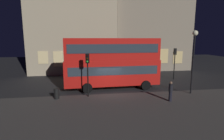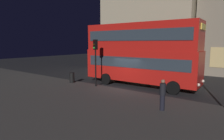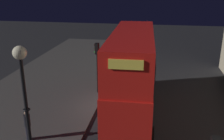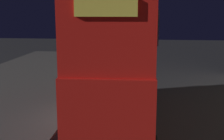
{
  "view_description": "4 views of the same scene",
  "coord_description": "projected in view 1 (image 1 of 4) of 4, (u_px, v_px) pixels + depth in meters",
  "views": [
    {
      "loc": [
        -2.28,
        -17.65,
        5.42
      ],
      "look_at": [
        0.35,
        0.44,
        2.24
      ],
      "focal_mm": 28.71,
      "sensor_mm": 36.0,
      "label": 1
    },
    {
      "loc": [
        8.76,
        -13.69,
        3.84
      ],
      "look_at": [
        -1.39,
        -0.16,
        1.45
      ],
      "focal_mm": 30.93,
      "sensor_mm": 36.0,
      "label": 2
    },
    {
      "loc": [
        15.85,
        2.81,
        8.25
      ],
      "look_at": [
        -1.72,
        -0.23,
        2.21
      ],
      "focal_mm": 40.46,
      "sensor_mm": 36.0,
      "label": 3
    },
    {
      "loc": [
        12.73,
        2.58,
        4.89
      ],
      "look_at": [
        -0.95,
        1.06,
        2.16
      ],
      "focal_mm": 47.51,
      "sensor_mm": 36.0,
      "label": 4
    }
  ],
  "objects": [
    {
      "name": "double_decker_bus",
      "position": [
        112.0,
        61.0,
        19.43
      ],
      "size": [
        10.35,
        3.14,
        5.5
      ],
      "rotation": [
        0.0,
        0.0,
        0.03
      ],
      "color": "red",
      "rests_on": "ground"
    },
    {
      "name": "traffic_light_far_side",
      "position": [
        175.0,
        57.0,
        23.83
      ],
      "size": [
        0.32,
        0.36,
        4.2
      ],
      "rotation": [
        0.0,
        0.0,
        3.15
      ],
      "color": "black",
      "rests_on": "ground"
    },
    {
      "name": "traffic_light_near_kerb",
      "position": [
        88.0,
        66.0,
        16.2
      ],
      "size": [
        0.36,
        0.38,
        4.0
      ],
      "rotation": [
        0.0,
        0.0,
        -0.17
      ],
      "color": "black",
      "rests_on": "sidewalk_slab"
    },
    {
      "name": "building_plain_facade",
      "position": [
        148.0,
        17.0,
        33.16
      ],
      "size": [
        13.07,
        9.37,
        18.76
      ],
      "color": "gray",
      "rests_on": "ground"
    },
    {
      "name": "pedestrian",
      "position": [
        171.0,
        91.0,
        15.29
      ],
      "size": [
        0.34,
        0.34,
        1.74
      ],
      "rotation": [
        0.0,
        0.0,
        6.05
      ],
      "color": "black",
      "rests_on": "sidewalk_slab"
    },
    {
      "name": "ground_plane",
      "position": [
        109.0,
        92.0,
        18.45
      ],
      "size": [
        80.0,
        80.0,
        0.0
      ],
      "primitive_type": "plane",
      "color": "#232326"
    },
    {
      "name": "street_lamp",
      "position": [
        194.0,
        48.0,
        16.92
      ],
      "size": [
        0.51,
        0.51,
        6.1
      ],
      "color": "black",
      "rests_on": "sidewalk_slab"
    },
    {
      "name": "building_with_clock",
      "position": [
        73.0,
        13.0,
        30.24
      ],
      "size": [
        13.42,
        9.87,
        19.45
      ],
      "color": "tan",
      "rests_on": "ground"
    },
    {
      "name": "sidewalk_slab",
      "position": [
        120.0,
        115.0,
        12.79
      ],
      "size": [
        44.0,
        9.76,
        0.12
      ],
      "primitive_type": "cube",
      "color": "#423F3D",
      "rests_on": "ground"
    },
    {
      "name": "litter_bin",
      "position": [
        57.0,
        94.0,
        16.03
      ],
      "size": [
        0.46,
        0.46,
        0.94
      ],
      "primitive_type": "cylinder",
      "color": "black",
      "rests_on": "sidewalk_slab"
    }
  ]
}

